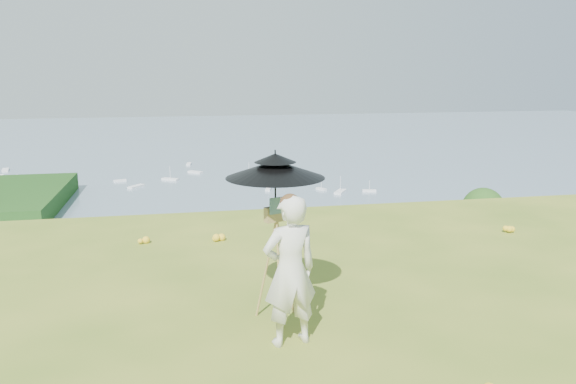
{
  "coord_description": "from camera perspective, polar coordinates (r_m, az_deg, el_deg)",
  "views": [
    {
      "loc": [
        -2.8,
        -4.28,
        2.85
      ],
      "look_at": [
        -1.17,
        4.12,
        0.98
      ],
      "focal_mm": 35.0,
      "sensor_mm": 36.0,
      "label": 1
    }
  ],
  "objects": [
    {
      "name": "slope_trees",
      "position": [
        43.23,
        -6.44,
        -12.15
      ],
      "size": [
        110.0,
        50.0,
        6.0
      ],
      "primitive_type": null,
      "color": "#284C16",
      "rests_on": "forest_slope"
    },
    {
      "name": "ground",
      "position": [
        5.85,
        20.27,
        -17.65
      ],
      "size": [
        14.0,
        14.0,
        0.0
      ],
      "primitive_type": "plane",
      "color": "#577621",
      "rests_on": "ground"
    },
    {
      "name": "moored_boats",
      "position": [
        169.54,
        -14.0,
        -0.49
      ],
      "size": [
        140.0,
        140.0,
        0.7
      ],
      "primitive_type": null,
      "color": "white",
      "rests_on": "bay_water"
    },
    {
      "name": "wildflowers",
      "position": [
        6.01,
        19.04,
        -16.07
      ],
      "size": [
        10.0,
        10.5,
        0.12
      ],
      "primitive_type": null,
      "color": "yellow",
      "rests_on": "ground"
    },
    {
      "name": "painter",
      "position": [
        5.87,
        0.2,
        -8.02
      ],
      "size": [
        0.66,
        0.5,
        1.62
      ],
      "primitive_type": "imported",
      "rotation": [
        0.0,
        0.0,
        3.35
      ],
      "color": "white",
      "rests_on": "ground"
    },
    {
      "name": "sun_umbrella",
      "position": [
        6.25,
        -1.3,
        0.78
      ],
      "size": [
        1.31,
        1.31,
        0.78
      ],
      "primitive_type": null,
      "rotation": [
        0.0,
        0.0,
        0.2
      ],
      "color": "black",
      "rests_on": "field_easel"
    },
    {
      "name": "painter_cap",
      "position": [
        5.65,
        0.21,
        -0.72
      ],
      "size": [
        0.23,
        0.27,
        0.1
      ],
      "primitive_type": null,
      "rotation": [
        0.0,
        0.0,
        0.14
      ],
      "color": "#CB6F74",
      "rests_on": "painter"
    },
    {
      "name": "field_easel",
      "position": [
        6.45,
        -1.15,
        -6.81
      ],
      "size": [
        0.72,
        0.72,
        1.47
      ],
      "primitive_type": null,
      "rotation": [
        0.0,
        0.0,
        0.35
      ],
      "color": "#9F8443",
      "rests_on": "ground"
    },
    {
      "name": "bay_water",
      "position": [
        247.06,
        -10.23,
        3.54
      ],
      "size": [
        700.0,
        700.0,
        0.0
      ],
      "primitive_type": "plane",
      "color": "slate",
      "rests_on": "ground"
    },
    {
      "name": "harbor_town",
      "position": [
        85.67,
        -8.43,
        -10.01
      ],
      "size": [
        110.0,
        22.0,
        5.0
      ],
      "primitive_type": null,
      "color": "silver",
      "rests_on": "shoreline_tier"
    },
    {
      "name": "shoreline_tier",
      "position": [
        88.33,
        -8.29,
        -13.92
      ],
      "size": [
        170.0,
        28.0,
        8.0
      ],
      "primitive_type": "cube",
      "color": "#71695A",
      "rests_on": "bay_water"
    }
  ]
}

